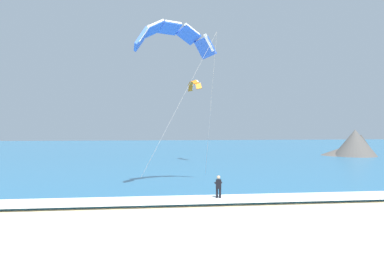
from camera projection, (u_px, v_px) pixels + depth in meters
sea at (162, 150)px, 85.72m from camera, size 200.00×120.00×0.20m
surf_foam at (224, 199)px, 27.27m from camera, size 200.00×3.12×0.04m
surfboard at (219, 201)px, 27.47m from camera, size 0.61×1.44×0.09m
kitesurfer at (219, 187)px, 27.49m from camera, size 0.56×0.56×1.69m
kite_primary at (173, 36)px, 32.03m from camera, size 6.50×6.35×11.59m
kite_distant at (194, 84)px, 55.67m from camera, size 1.43×3.84×1.40m
headland_right at (353, 146)px, 68.43m from camera, size 10.27×9.90×4.42m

